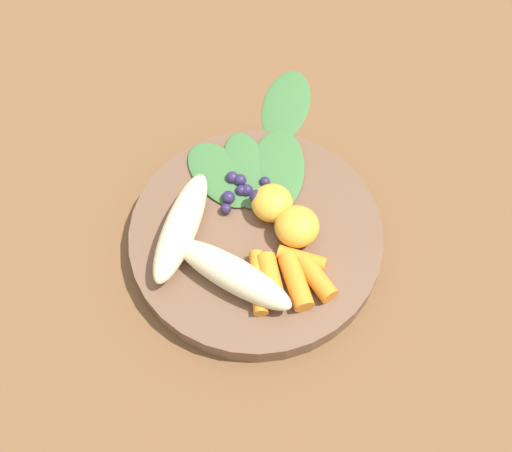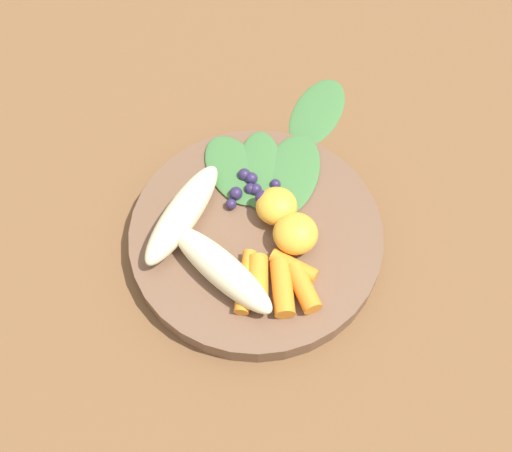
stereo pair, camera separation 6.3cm
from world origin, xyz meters
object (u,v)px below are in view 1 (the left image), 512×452
bowl (256,237)px  kale_leaf_stray (286,104)px  banana_peeled_left (228,273)px  orange_segment_near (272,203)px  banana_peeled_right (181,227)px

bowl → kale_leaf_stray: bowl is taller
bowl → banana_peeled_left: bearing=-94.4°
bowl → banana_peeled_left: banana_peeled_left is taller
orange_segment_near → kale_leaf_stray: orange_segment_near is taller
banana_peeled_left → kale_leaf_stray: banana_peeled_left is taller
kale_leaf_stray → bowl: bearing=-177.7°
banana_peeled_right → kale_leaf_stray: bearing=166.7°
orange_segment_near → kale_leaf_stray: 0.17m
banana_peeled_left → bowl: bearing=96.1°
banana_peeled_right → kale_leaf_stray: banana_peeled_right is taller
banana_peeled_right → orange_segment_near: bearing=124.0°
banana_peeled_left → orange_segment_near: bearing=93.3°
banana_peeled_left → orange_segment_near: 0.09m
bowl → banana_peeled_right: (-0.07, -0.03, 0.03)m
banana_peeled_left → banana_peeled_right: 0.07m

